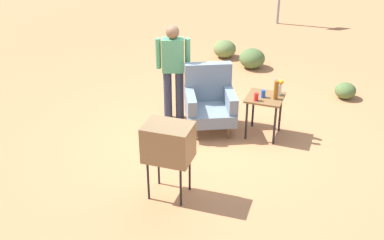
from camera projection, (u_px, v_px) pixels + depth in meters
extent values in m
plane|color=#C17A4C|center=(208.00, 135.00, 7.73)|extent=(60.00, 60.00, 0.00)
cylinder|color=brown|center=(196.00, 133.00, 7.54)|extent=(0.05, 0.05, 0.22)
cylinder|color=brown|center=(229.00, 132.00, 7.58)|extent=(0.05, 0.05, 0.22)
cylinder|color=brown|center=(192.00, 118.00, 8.01)|extent=(0.05, 0.05, 0.22)
cylinder|color=brown|center=(223.00, 117.00, 8.05)|extent=(0.05, 0.05, 0.22)
cube|color=slate|center=(210.00, 113.00, 7.70)|extent=(1.02, 1.02, 0.20)
cube|color=slate|center=(208.00, 82.00, 7.79)|extent=(0.75, 0.48, 0.64)
cube|color=slate|center=(191.00, 101.00, 7.56)|extent=(0.42, 0.68, 0.26)
cube|color=slate|center=(230.00, 99.00, 7.62)|extent=(0.42, 0.68, 0.26)
cylinder|color=black|center=(246.00, 121.00, 7.46)|extent=(0.04, 0.04, 0.65)
cylinder|color=black|center=(275.00, 125.00, 7.32)|extent=(0.04, 0.04, 0.65)
cylinder|color=black|center=(253.00, 109.00, 7.83)|extent=(0.04, 0.04, 0.65)
cylinder|color=black|center=(280.00, 113.00, 7.69)|extent=(0.04, 0.04, 0.65)
cube|color=brown|center=(265.00, 98.00, 7.42)|extent=(0.56, 0.56, 0.03)
cylinder|color=black|center=(190.00, 172.00, 6.26)|extent=(0.03, 0.03, 0.55)
cylinder|color=black|center=(159.00, 167.00, 6.38)|extent=(0.03, 0.03, 0.55)
cylinder|color=black|center=(181.00, 187.00, 5.96)|extent=(0.03, 0.03, 0.55)
cylinder|color=black|center=(148.00, 181.00, 6.08)|extent=(0.03, 0.03, 0.55)
cube|color=olive|center=(168.00, 142.00, 5.93)|extent=(0.62, 0.46, 0.48)
cube|color=#383D3F|center=(174.00, 134.00, 6.12)|extent=(0.42, 0.03, 0.34)
cylinder|color=#2D3347|center=(168.00, 95.00, 8.07)|extent=(0.14, 0.14, 0.86)
cylinder|color=#2D3347|center=(180.00, 95.00, 8.07)|extent=(0.14, 0.14, 0.86)
cube|color=#4C9366|center=(173.00, 55.00, 7.74)|extent=(0.41, 0.33, 0.56)
cylinder|color=#4C9366|center=(158.00, 54.00, 7.73)|extent=(0.09, 0.09, 0.50)
cylinder|color=#4C9366|center=(188.00, 53.00, 7.73)|extent=(0.09, 0.09, 0.50)
sphere|color=brown|center=(172.00, 32.00, 7.56)|extent=(0.22, 0.22, 0.22)
cylinder|color=blue|center=(263.00, 94.00, 7.37)|extent=(0.07, 0.07, 0.12)
cylinder|color=brown|center=(276.00, 90.00, 7.27)|extent=(0.07, 0.07, 0.30)
cylinder|color=red|center=(256.00, 97.00, 7.26)|extent=(0.07, 0.07, 0.12)
cylinder|color=silver|center=(279.00, 90.00, 7.44)|extent=(0.09, 0.09, 0.18)
sphere|color=yellow|center=(279.00, 81.00, 7.37)|extent=(0.07, 0.07, 0.07)
sphere|color=#E04C66|center=(277.00, 81.00, 7.39)|extent=(0.07, 0.07, 0.07)
sphere|color=orange|center=(281.00, 82.00, 7.35)|extent=(0.07, 0.07, 0.07)
ellipsoid|color=olive|center=(225.00, 49.00, 10.87)|extent=(0.52, 0.52, 0.40)
ellipsoid|color=#516B38|center=(345.00, 91.00, 8.91)|extent=(0.39, 0.39, 0.30)
ellipsoid|color=#516B38|center=(252.00, 58.00, 10.28)|extent=(0.55, 0.55, 0.43)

